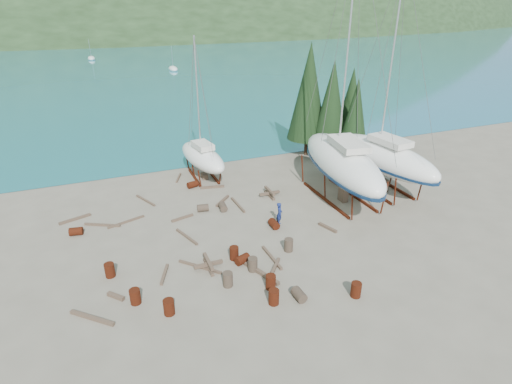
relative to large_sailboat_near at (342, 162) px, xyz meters
name	(u,v)px	position (x,y,z in m)	size (l,w,h in m)	color
ground	(262,238)	(-8.44, -3.50, -3.24)	(600.00, 600.00, 0.00)	#665F51
bay_water	(95,27)	(-8.44, 311.50, -3.24)	(700.00, 700.00, 0.00)	teal
far_hill	(95,27)	(-8.44, 316.50, -3.24)	(800.00, 360.00, 110.00)	black
far_house_center	(57,34)	(-28.44, 186.50, -0.32)	(6.60, 5.60, 5.60)	beige
far_house_right	(168,31)	(21.56, 186.50, -0.32)	(6.60, 5.60, 5.60)	beige
cypress_near_right	(332,104)	(4.06, 8.50, 2.55)	(3.60, 3.60, 10.00)	black
cypress_mid_right	(355,116)	(5.56, 6.50, 1.68)	(3.06, 3.06, 8.50)	black
cypress_back_left	(309,92)	(2.56, 10.50, 3.42)	(4.14, 4.14, 11.50)	black
cypress_far_right	(351,105)	(7.06, 9.50, 1.97)	(3.24, 3.24, 9.00)	black
moored_boat_mid	(173,69)	(1.56, 76.50, -2.86)	(2.00, 5.00, 6.05)	white
moored_boat_far	(91,58)	(-16.44, 106.50, -2.86)	(2.00, 5.00, 6.05)	white
large_sailboat_near	(342,162)	(0.00, 0.00, 0.00)	(5.83, 13.24, 20.15)	white
large_sailboat_far	(383,156)	(4.37, 0.35, -0.28)	(4.70, 11.79, 18.13)	white
small_sailboat_shore	(202,157)	(-9.31, 8.55, -1.20)	(3.63, 8.05, 12.41)	white
worker	(279,214)	(-6.52, -2.19, -2.35)	(0.65, 0.43, 1.78)	navy
drum_0	(135,296)	(-17.33, -7.01, -2.80)	(0.58, 0.58, 0.88)	#5C190F
drum_1	(299,295)	(-8.99, -10.03, -2.95)	(0.58, 0.58, 0.88)	#2D2823
drum_2	(76,231)	(-20.32, 1.82, -2.95)	(0.58, 0.58, 0.88)	#5C190F
drum_3	(274,297)	(-10.43, -9.85, -2.80)	(0.58, 0.58, 0.88)	#5C190F
drum_4	(193,185)	(-10.83, 6.62, -2.95)	(0.58, 0.58, 0.88)	#5C190F
drum_5	(253,264)	(-10.38, -6.66, -2.80)	(0.58, 0.58, 0.88)	#2D2823
drum_6	(274,224)	(-7.05, -2.44, -2.95)	(0.58, 0.58, 0.88)	#5C190F
drum_7	(356,290)	(-5.98, -11.01, -2.80)	(0.58, 0.58, 0.88)	#5C190F
drum_8	(110,270)	(-18.44, -4.02, -2.80)	(0.58, 0.58, 0.88)	#5C190F
drum_9	(203,208)	(-11.15, 1.95, -2.95)	(0.58, 0.58, 0.88)	#2D2823
drum_10	(271,282)	(-10.06, -8.62, -2.80)	(0.58, 0.58, 0.88)	#5C190F
drum_11	(223,207)	(-9.65, 1.53, -2.95)	(0.58, 0.58, 0.88)	#2D2823
drum_12	(242,259)	(-10.70, -5.74, -2.95)	(0.58, 0.58, 0.88)	#5C190F
drum_13	(169,307)	(-15.80, -8.52, -2.80)	(0.58, 0.58, 0.88)	#5C190F
drum_14	(234,253)	(-11.03, -5.10, -2.80)	(0.58, 0.58, 0.88)	#5C190F
drum_16	(228,279)	(-12.24, -7.48, -2.80)	(0.58, 0.58, 0.88)	#2D2823
drum_17	(289,245)	(-7.42, -5.55, -2.80)	(0.58, 0.58, 0.88)	#2D2823
timber_0	(146,200)	(-15.08, 5.43, -3.17)	(0.14, 2.67, 0.14)	brown
timber_1	(328,228)	(-3.53, -4.06, -3.15)	(0.19, 1.62, 0.19)	brown
timber_2	(75,219)	(-20.44, 4.16, -3.15)	(0.19, 2.32, 0.19)	brown
timber_3	(200,267)	(-13.30, -5.21, -3.17)	(0.15, 3.03, 0.15)	brown
timber_4	(182,218)	(-12.92, 1.32, -3.16)	(0.17, 1.77, 0.17)	brown
timber_5	(272,258)	(-8.80, -5.97, -3.16)	(0.16, 2.71, 0.16)	brown
timber_6	(212,187)	(-9.25, 5.87, -3.15)	(0.19, 2.11, 0.19)	brown
timber_7	(275,266)	(-8.98, -6.90, -3.15)	(0.17, 1.67, 0.17)	brown
timber_8	(223,201)	(-9.24, 2.93, -3.15)	(0.19, 2.02, 0.19)	brown
timber_9	(179,178)	(-11.55, 9.12, -3.17)	(0.15, 2.05, 0.15)	brown
timber_10	(238,205)	(-8.31, 1.79, -3.16)	(0.16, 2.74, 0.16)	brown
timber_11	(187,237)	(-13.24, -1.44, -3.16)	(0.15, 2.60, 0.15)	brown
timber_12	(164,274)	(-15.46, -5.15, -3.16)	(0.17, 1.91, 0.17)	brown
timber_13	(116,296)	(-18.31, -6.17, -3.13)	(0.22, 1.10, 0.22)	brown
timber_14	(92,318)	(-19.57, -7.44, -3.15)	(0.18, 2.71, 0.18)	brown
timber_15	(126,222)	(-16.91, 2.32, -3.17)	(0.15, 2.82, 0.15)	brown
timber_16	(260,272)	(-10.10, -7.15, -3.13)	(0.23, 3.09, 0.23)	brown
timber_17	(102,225)	(-18.59, 2.48, -3.16)	(0.16, 2.70, 0.16)	brown
timber_pile_fore	(208,264)	(-12.81, -5.45, -2.94)	(1.80, 1.80, 0.60)	brown
timber_pile_aft	(270,193)	(-5.24, 2.44, -2.94)	(1.80, 1.80, 0.60)	brown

